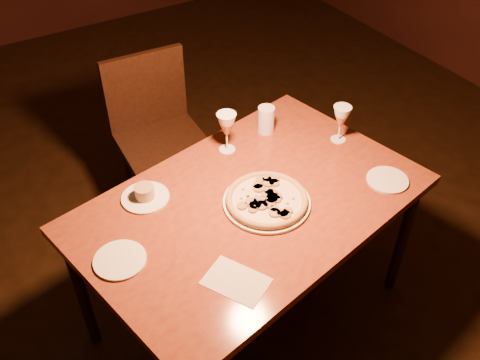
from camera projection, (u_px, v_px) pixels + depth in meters
floor at (199, 300)px, 2.80m from camera, size 7.00×7.00×0.00m
dining_table at (251, 212)px, 2.29m from camera, size 1.61×1.21×0.78m
chair_far at (158, 132)px, 3.02m from camera, size 0.49×0.49×0.97m
pizza_plate at (267, 200)px, 2.22m from camera, size 0.37×0.37×0.04m
ramekin_saucer at (145, 195)px, 2.24m from camera, size 0.20×0.20×0.06m
wine_glass_far at (227, 132)px, 2.45m from camera, size 0.09×0.09×0.20m
wine_glass_right at (340, 124)px, 2.51m from camera, size 0.08×0.08×0.19m
water_tumbler at (266, 120)px, 2.58m from camera, size 0.08×0.08×0.14m
side_plate_left at (120, 260)px, 1.99m from camera, size 0.20×0.20×0.01m
side_plate_near at (387, 180)px, 2.34m from camera, size 0.18×0.18×0.01m
menu_card at (236, 281)px, 1.92m from camera, size 0.24×0.27×0.00m
pendant_light at (254, 2)px, 1.69m from camera, size 0.12×0.12×0.12m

